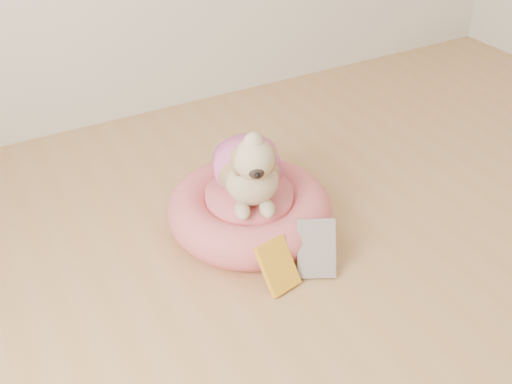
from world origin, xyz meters
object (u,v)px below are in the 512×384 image
dog (249,154)px  book_yellow (278,266)px  book_white (316,248)px  pet_bed (250,209)px

dog → book_yellow: dog is taller
dog → book_white: 0.40m
dog → book_white: size_ratio=2.14×
dog → book_yellow: (-0.07, -0.32, -0.24)m
book_yellow → pet_bed: bearing=67.2°
dog → book_yellow: bearing=-81.2°
pet_bed → dog: dog is taller
pet_bed → book_yellow: bearing=-101.9°
book_white → book_yellow: bearing=-152.7°
book_yellow → book_white: 0.15m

